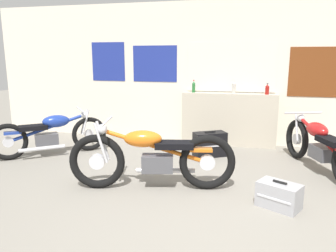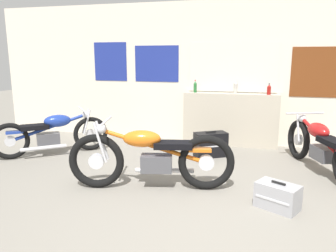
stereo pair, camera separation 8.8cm
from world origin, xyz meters
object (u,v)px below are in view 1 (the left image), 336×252
motorcycle_red (320,146)px  hard_case_silver (279,195)px  motorcycle_orange (152,157)px  hard_case_black (210,144)px  bottle_leftmost (194,87)px  bottle_center (267,90)px  bottle_left_center (234,87)px  motorcycle_blue (50,133)px

motorcycle_red → hard_case_silver: bearing=-115.4°
motorcycle_orange → hard_case_black: 1.75m
hard_case_silver → hard_case_black: bearing=119.4°
motorcycle_red → hard_case_black: motorcycle_red is taller
bottle_leftmost → bottle_center: (1.40, -0.02, -0.02)m
bottle_center → hard_case_black: bottle_center is taller
bottle_center → hard_case_silver: 2.82m
bottle_leftmost → bottle_center: bottle_leftmost is taller
motorcycle_red → hard_case_black: 1.76m
motorcycle_red → bottle_center: bearing=121.9°
bottle_center → hard_case_black: bearing=-139.1°
bottle_leftmost → hard_case_silver: 3.21m
motorcycle_red → hard_case_black: bearing=167.2°
bottle_left_center → hard_case_silver: 2.97m
hard_case_black → motorcycle_blue: bearing=-167.3°
bottle_leftmost → hard_case_silver: bottle_leftmost is taller
motorcycle_orange → hard_case_black: bearing=70.9°
motorcycle_orange → motorcycle_red: 2.59m
motorcycle_blue → hard_case_silver: bearing=-17.7°
bottle_leftmost → motorcycle_orange: 2.58m
motorcycle_orange → hard_case_black: motorcycle_orange is taller
bottle_left_center → motorcycle_orange: bottle_left_center is taller
motorcycle_orange → hard_case_black: (0.57, 1.64, -0.22)m
bottle_leftmost → motorcycle_orange: bottle_leftmost is taller
bottle_left_center → bottle_center: bearing=-5.2°
bottle_left_center → hard_case_silver: (0.69, -2.71, -1.00)m
bottle_left_center → motorcycle_blue: size_ratio=0.16×
bottle_center → motorcycle_orange: size_ratio=0.10×
motorcycle_blue → hard_case_black: bearing=12.7°
hard_case_black → bottle_left_center: bearing=69.1°
bottle_center → motorcycle_orange: bearing=-121.7°
bottle_leftmost → hard_case_silver: (1.47, -2.67, -0.99)m
bottle_left_center → motorcycle_red: (1.37, -1.27, -0.74)m
bottle_center → motorcycle_blue: bottle_center is taller
bottle_left_center → hard_case_silver: bottle_left_center is taller
motorcycle_blue → bottle_center: bearing=21.3°
bottle_leftmost → motorcycle_red: bottle_leftmost is taller
motorcycle_orange → motorcycle_blue: size_ratio=1.35×
bottle_leftmost → motorcycle_blue: size_ratio=0.15×
bottle_left_center → hard_case_black: bottle_left_center is taller
bottle_leftmost → bottle_left_center: bearing=2.5°
bottle_leftmost → bottle_left_center: 0.78m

